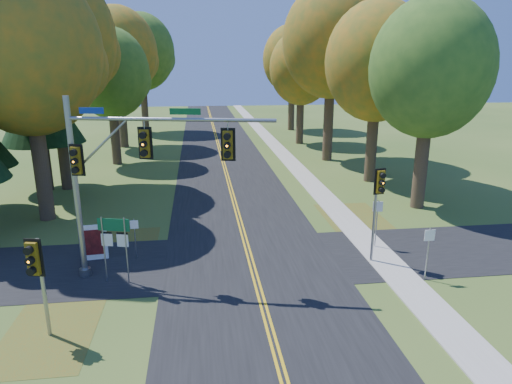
{
  "coord_description": "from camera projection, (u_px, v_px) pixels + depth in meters",
  "views": [
    {
      "loc": [
        -2.25,
        -17.53,
        8.94
      ],
      "look_at": [
        0.31,
        2.36,
        3.2
      ],
      "focal_mm": 32.0,
      "sensor_mm": 36.0,
      "label": 1
    }
  ],
  "objects": [
    {
      "name": "ground",
      "position": [
        256.0,
        279.0,
        19.45
      ],
      "size": [
        160.0,
        160.0,
        0.0
      ],
      "primitive_type": "plane",
      "color": "#36521D",
      "rests_on": "ground"
    },
    {
      "name": "road_main",
      "position": [
        256.0,
        279.0,
        19.45
      ],
      "size": [
        8.0,
        160.0,
        0.02
      ],
      "primitive_type": "cube",
      "color": "black",
      "rests_on": "ground"
    },
    {
      "name": "road_cross",
      "position": [
        250.0,
        260.0,
        21.35
      ],
      "size": [
        60.0,
        6.0,
        0.02
      ],
      "primitive_type": "cube",
      "color": "black",
      "rests_on": "ground"
    },
    {
      "name": "centerline_left",
      "position": [
        254.0,
        279.0,
        19.43
      ],
      "size": [
        0.1,
        160.0,
        0.01
      ],
      "primitive_type": "cube",
      "color": "gold",
      "rests_on": "road_main"
    },
    {
      "name": "centerline_right",
      "position": [
        258.0,
        279.0,
        19.45
      ],
      "size": [
        0.1,
        160.0,
        0.01
      ],
      "primitive_type": "cube",
      "color": "gold",
      "rests_on": "road_main"
    },
    {
      "name": "sidewalk_east",
      "position": [
        394.0,
        271.0,
        20.2
      ],
      "size": [
        1.6,
        160.0,
        0.06
      ],
      "primitive_type": "cube",
      "color": "#9E998E",
      "rests_on": "ground"
    },
    {
      "name": "leaf_patch_w_near",
      "position": [
        115.0,
        250.0,
        22.46
      ],
      "size": [
        4.0,
        6.0,
        0.0
      ],
      "primitive_type": "cube",
      "color": "brown",
      "rests_on": "ground"
    },
    {
      "name": "leaf_patch_e",
      "position": [
        361.0,
        224.0,
        26.0
      ],
      "size": [
        3.5,
        8.0,
        0.0
      ],
      "primitive_type": "cube",
      "color": "brown",
      "rests_on": "ground"
    },
    {
      "name": "leaf_patch_w_far",
      "position": [
        51.0,
        332.0,
        15.67
      ],
      "size": [
        3.0,
        5.0,
        0.0
      ],
      "primitive_type": "cube",
      "color": "brown",
      "rests_on": "ground"
    },
    {
      "name": "tree_w_a",
      "position": [
        28.0,
        51.0,
        24.42
      ],
      "size": [
        8.0,
        8.0,
        14.15
      ],
      "color": "#38281C",
      "rests_on": "ground"
    },
    {
      "name": "tree_e_a",
      "position": [
        431.0,
        69.0,
        26.89
      ],
      "size": [
        7.2,
        7.2,
        12.73
      ],
      "color": "#38281C",
      "rests_on": "ground"
    },
    {
      "name": "tree_w_b",
      "position": [
        53.0,
        40.0,
        30.69
      ],
      "size": [
        8.6,
        8.6,
        15.38
      ],
      "color": "#38281C",
      "rests_on": "ground"
    },
    {
      "name": "tree_e_b",
      "position": [
        378.0,
        62.0,
        33.2
      ],
      "size": [
        7.6,
        7.6,
        13.33
      ],
      "color": "#38281C",
      "rests_on": "ground"
    },
    {
      "name": "tree_w_c",
      "position": [
        111.0,
        74.0,
        39.43
      ],
      "size": [
        6.8,
        6.8,
        11.91
      ],
      "color": "#38281C",
      "rests_on": "ground"
    },
    {
      "name": "tree_e_c",
      "position": [
        332.0,
        42.0,
        40.32
      ],
      "size": [
        8.8,
        8.8,
        15.79
      ],
      "color": "#38281C",
      "rests_on": "ground"
    },
    {
      "name": "tree_w_d",
      "position": [
        118.0,
        53.0,
        47.16
      ],
      "size": [
        8.2,
        8.2,
        14.56
      ],
      "color": "#38281C",
      "rests_on": "ground"
    },
    {
      "name": "tree_e_d",
      "position": [
        302.0,
        68.0,
        49.66
      ],
      "size": [
        7.0,
        7.0,
        12.32
      ],
      "color": "#38281C",
      "rests_on": "ground"
    },
    {
      "name": "tree_w_e",
      "position": [
        142.0,
        52.0,
        57.62
      ],
      "size": [
        8.4,
        8.4,
        14.97
      ],
      "color": "#38281C",
      "rests_on": "ground"
    },
    {
      "name": "tree_e_e",
      "position": [
        293.0,
        60.0,
        59.76
      ],
      "size": [
        7.8,
        7.8,
        13.74
      ],
      "color": "#38281C",
      "rests_on": "ground"
    },
    {
      "name": "pine_c",
      "position": [
        33.0,
        50.0,
        30.45
      ],
      "size": [
        5.6,
        5.6,
        20.56
      ],
      "color": "#38281C",
      "rests_on": "ground"
    },
    {
      "name": "traffic_mast",
      "position": [
        123.0,
        166.0,
        18.22
      ],
      "size": [
        8.28,
        2.11,
        7.68
      ],
      "rotation": [
        0.0,
        0.0,
        -0.22
      ],
      "color": "gray",
      "rests_on": "ground"
    },
    {
      "name": "east_signal_pole",
      "position": [
        378.0,
        192.0,
        20.1
      ],
      "size": [
        0.52,
        0.6,
        4.49
      ],
      "rotation": [
        0.0,
        0.0,
        0.14
      ],
      "color": "gray",
      "rests_on": "ground"
    },
    {
      "name": "ped_signal_pole",
      "position": [
        36.0,
        265.0,
        14.55
      ],
      "size": [
        0.56,
        0.66,
        3.6
      ],
      "rotation": [
        0.0,
        0.0,
        -0.24
      ],
      "color": "#95979D",
      "rests_on": "ground"
    },
    {
      "name": "route_sign_cluster",
      "position": [
        114.0,
        237.0,
        18.68
      ],
      "size": [
        1.32,
        0.37,
        2.89
      ],
      "rotation": [
        0.0,
        0.0,
        -0.25
      ],
      "color": "gray",
      "rests_on": "ground"
    },
    {
      "name": "info_kiosk",
      "position": [
        94.0,
        243.0,
        21.19
      ],
      "size": [
        1.23,
        0.29,
        1.69
      ],
      "rotation": [
        0.0,
        0.0,
        0.1
      ],
      "color": "white",
      "rests_on": "ground"
    },
    {
      "name": "reg_sign_e_north",
      "position": [
        377.0,
        215.0,
        22.34
      ],
      "size": [
        0.47,
        0.13,
        2.49
      ],
      "rotation": [
        0.0,
        0.0,
        -0.21
      ],
      "color": "gray",
      "rests_on": "ground"
    },
    {
      "name": "reg_sign_e_south",
      "position": [
        429.0,
        245.0,
        18.99
      ],
      "size": [
        0.45,
        0.06,
        2.34
      ],
      "rotation": [
        0.0,
        0.0,
        0.0
      ],
      "color": "gray",
      "rests_on": "ground"
    },
    {
      "name": "reg_sign_w",
      "position": [
        135.0,
        232.0,
        21.17
      ],
      "size": [
        0.38,
        0.06,
        1.96
      ],
      "rotation": [
        0.0,
        0.0,
        0.05
      ],
      "color": "gray",
      "rests_on": "ground"
    }
  ]
}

